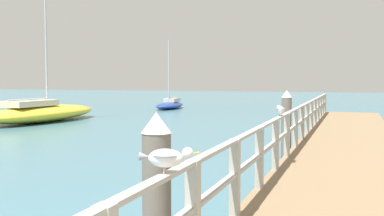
% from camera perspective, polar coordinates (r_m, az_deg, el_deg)
% --- Properties ---
extents(pier_deck, '(2.69, 24.92, 0.52)m').
position_cam_1_polar(pier_deck, '(12.55, 19.25, -5.67)').
color(pier_deck, '#846B4C').
rests_on(pier_deck, ground_plane).
extents(pier_railing, '(0.12, 23.44, 0.99)m').
position_cam_1_polar(pier_railing, '(12.52, 13.53, -1.55)').
color(pier_railing, '#B2ADA3').
rests_on(pier_railing, pier_deck).
extents(dock_piling_near, '(0.29, 0.29, 1.95)m').
position_cam_1_polar(dock_piling_near, '(4.43, -4.53, -13.06)').
color(dock_piling_near, '#6B6056').
rests_on(dock_piling_near, ground_plane).
extents(dock_piling_far, '(0.29, 0.29, 1.95)m').
position_cam_1_polar(dock_piling_far, '(12.86, 11.98, -2.07)').
color(dock_piling_far, '#6B6056').
rests_on(dock_piling_far, ground_plane).
extents(seagull_foreground, '(0.47, 0.22, 0.21)m').
position_cam_1_polar(seagull_foreground, '(3.54, -3.25, -6.28)').
color(seagull_foreground, white).
rests_on(seagull_foreground, pier_railing).
extents(seagull_background, '(0.24, 0.46, 0.21)m').
position_cam_1_polar(seagull_background, '(9.21, 11.25, -0.18)').
color(seagull_background, white).
rests_on(seagull_background, pier_railing).
extents(boat_0, '(1.90, 4.52, 5.23)m').
position_cam_1_polar(boat_0, '(34.09, -2.83, 0.45)').
color(boat_0, navy).
rests_on(boat_0, ground_plane).
extents(boat_3, '(3.12, 8.05, 10.83)m').
position_cam_1_polar(boat_3, '(24.91, -18.69, -0.52)').
color(boat_3, gold).
rests_on(boat_3, ground_plane).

